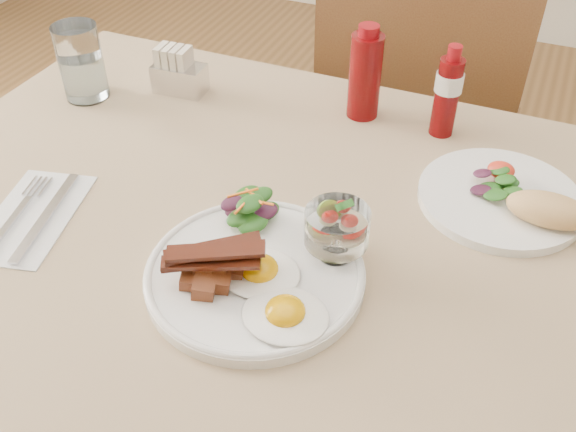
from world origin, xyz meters
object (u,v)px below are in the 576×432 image
main_plate (255,275)px  sugar_caddy (178,73)px  ketchup_bottle (365,75)px  hot_sauce_bottle (447,93)px  water_glass (82,66)px  second_plate (512,199)px  fruit_cup (337,227)px  table (313,281)px  chair_far (415,133)px

main_plate → sugar_caddy: sugar_caddy is taller
ketchup_bottle → sugar_caddy: ketchup_bottle is taller
hot_sauce_bottle → water_glass: size_ratio=1.17×
main_plate → hot_sauce_bottle: (0.14, 0.43, 0.07)m
second_plate → water_glass: size_ratio=1.82×
main_plate → sugar_caddy: size_ratio=2.90×
main_plate → water_glass: water_glass is taller
main_plate → fruit_cup: fruit_cup is taller
ketchup_bottle → sugar_caddy: (-0.34, -0.05, -0.04)m
table → main_plate: main_plate is taller
main_plate → second_plate: bearing=44.7°
chair_far → main_plate: bearing=-93.0°
table → second_plate: (0.24, 0.17, 0.10)m
fruit_cup → ketchup_bottle: 0.38m
chair_far → main_plate: 0.81m
ketchup_bottle → hot_sauce_bottle: size_ratio=1.04×
main_plate → water_glass: bearing=147.9°
main_plate → water_glass: (-0.48, 0.30, 0.05)m
chair_far → sugar_caddy: size_ratio=9.64×
chair_far → ketchup_bottle: chair_far is taller
fruit_cup → chair_far: bearing=93.5°
ketchup_bottle → hot_sauce_bottle: 0.14m
table → fruit_cup: (0.04, -0.04, 0.15)m
main_plate → ketchup_bottle: bearing=90.0°
main_plate → second_plate: (0.28, 0.27, 0.01)m
chair_far → fruit_cup: (0.04, -0.70, 0.29)m
fruit_cup → second_plate: (0.19, 0.21, -0.05)m
hot_sauce_bottle → sugar_caddy: size_ratio=1.62×
table → ketchup_bottle: bearing=97.0°
sugar_caddy → water_glass: (-0.15, -0.08, 0.02)m
main_plate → second_plate: size_ratio=1.15×
sugar_caddy → hot_sauce_bottle: bearing=2.3°
fruit_cup → sugar_caddy: fruit_cup is taller
hot_sauce_bottle → main_plate: bearing=-107.9°
chair_far → second_plate: size_ratio=3.81×
chair_far → sugar_caddy: bearing=-134.2°
main_plate → sugar_caddy: 0.51m
second_plate → main_plate: bearing=-135.3°
table → hot_sauce_bottle: bearing=73.0°
chair_far → second_plate: chair_far is taller
chair_far → hot_sauce_bottle: (0.10, -0.34, 0.30)m
fruit_cup → water_glass: (-0.56, 0.23, -0.00)m
main_plate → second_plate: 0.39m
second_plate → sugar_caddy: bearing=169.8°
chair_far → water_glass: (-0.52, -0.47, 0.29)m
table → water_glass: (-0.52, 0.19, 0.15)m
main_plate → hot_sauce_bottle: hot_sauce_bottle is taller
fruit_cup → ketchup_bottle: ketchup_bottle is taller
sugar_caddy → water_glass: size_ratio=0.72×
table → second_plate: 0.31m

